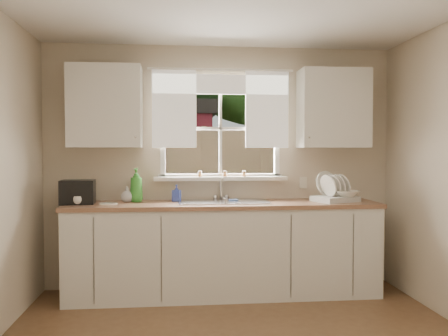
{
  "coord_description": "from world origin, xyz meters",
  "views": [
    {
      "loc": [
        -0.46,
        -2.92,
        1.42
      ],
      "look_at": [
        0.0,
        1.65,
        1.25
      ],
      "focal_mm": 38.0,
      "sensor_mm": 36.0,
      "label": 1
    }
  ],
  "objects": [
    {
      "name": "saucer",
      "position": [
        -1.1,
        1.64,
        0.92
      ],
      "size": [
        0.17,
        0.17,
        0.01
      ],
      "primitive_type": "cylinder",
      "color": "white",
      "rests_on": "countertop"
    },
    {
      "name": "soap_bottle_b",
      "position": [
        -0.46,
        1.83,
        0.99
      ],
      "size": [
        0.1,
        0.1,
        0.17
      ],
      "primitive_type": "imported",
      "rotation": [
        0.0,
        0.0,
        -0.29
      ],
      "color": "#2E44AF",
      "rests_on": "countertop"
    },
    {
      "name": "wall_outlet",
      "position": [
        0.88,
        1.99,
        1.08
      ],
      "size": [
        0.08,
        0.01,
        0.12
      ],
      "primitive_type": "cube",
      "color": "beige",
      "rests_on": "room_walls"
    },
    {
      "name": "room_walls",
      "position": [
        0.0,
        -0.07,
        1.24
      ],
      "size": [
        3.62,
        4.02,
        2.5
      ],
      "color": "beige",
      "rests_on": "ground"
    },
    {
      "name": "sink",
      "position": [
        0.0,
        1.71,
        0.84
      ],
      "size": [
        0.88,
        0.52,
        0.4
      ],
      "color": "#B7B7BC",
      "rests_on": "countertop"
    },
    {
      "name": "sill_jars",
      "position": [
        0.02,
        1.94,
        1.18
      ],
      "size": [
        0.5,
        0.04,
        0.06
      ],
      "color": "brown",
      "rests_on": "window"
    },
    {
      "name": "window",
      "position": [
        0.0,
        2.0,
        1.49
      ],
      "size": [
        1.38,
        0.16,
        1.06
      ],
      "color": "white",
      "rests_on": "room_walls"
    },
    {
      "name": "upper_cabinet_left",
      "position": [
        -1.15,
        1.82,
        1.85
      ],
      "size": [
        0.7,
        0.33,
        0.8
      ],
      "primitive_type": "cube",
      "color": "silver",
      "rests_on": "room_walls"
    },
    {
      "name": "base_cabinets",
      "position": [
        0.0,
        1.68,
        0.43
      ],
      "size": [
        3.0,
        0.62,
        0.87
      ],
      "primitive_type": "cube",
      "color": "silver",
      "rests_on": "ground"
    },
    {
      "name": "dish_rack",
      "position": [
        1.11,
        1.66,
        0.99
      ],
      "size": [
        0.49,
        0.44,
        0.3
      ],
      "color": "silver",
      "rests_on": "countertop"
    },
    {
      "name": "upper_cabinet_right",
      "position": [
        1.15,
        1.82,
        1.85
      ],
      "size": [
        0.7,
        0.33,
        0.8
      ],
      "primitive_type": "cube",
      "color": "silver",
      "rests_on": "room_walls"
    },
    {
      "name": "soap_bottle_c",
      "position": [
        -0.95,
        1.81,
        0.99
      ],
      "size": [
        0.13,
        0.13,
        0.15
      ],
      "primitive_type": "imported",
      "rotation": [
        0.0,
        0.0,
        -0.08
      ],
      "color": "beige",
      "rests_on": "countertop"
    },
    {
      "name": "backyard",
      "position": [
        0.58,
        8.42,
        3.46
      ],
      "size": [
        20.0,
        10.0,
        6.13
      ],
      "color": "#335421",
      "rests_on": "ground"
    },
    {
      "name": "soap_bottle_a",
      "position": [
        -0.86,
        1.83,
        1.08
      ],
      "size": [
        0.16,
        0.16,
        0.34
      ],
      "primitive_type": "imported",
      "rotation": [
        0.0,
        0.0,
        -0.26
      ],
      "color": "green",
      "rests_on": "countertop"
    },
    {
      "name": "cup",
      "position": [
        -1.38,
        1.61,
        0.95
      ],
      "size": [
        0.12,
        0.12,
        0.08
      ],
      "primitive_type": "imported",
      "rotation": [
        0.0,
        0.0,
        0.12
      ],
      "color": "white",
      "rests_on": "countertop"
    },
    {
      "name": "curtains",
      "position": [
        0.0,
        1.95,
        1.93
      ],
      "size": [
        1.5,
        0.03,
        0.81
      ],
      "color": "white",
      "rests_on": "room_walls"
    },
    {
      "name": "countertop",
      "position": [
        0.0,
        1.68,
        0.89
      ],
      "size": [
        3.04,
        0.65,
        0.04
      ],
      "primitive_type": "cube",
      "color": "#8F6347",
      "rests_on": "base_cabinets"
    },
    {
      "name": "black_appliance",
      "position": [
        -1.4,
        1.71,
        1.02
      ],
      "size": [
        0.33,
        0.29,
        0.23
      ],
      "primitive_type": "cube",
      "rotation": [
        0.0,
        0.0,
        0.07
      ],
      "color": "black",
      "rests_on": "countertop"
    },
    {
      "name": "bowl",
      "position": [
        1.23,
        1.62,
        0.99
      ],
      "size": [
        0.32,
        0.32,
        0.06
      ],
      "primitive_type": "imported",
      "rotation": [
        0.0,
        0.0,
        -0.41
      ],
      "color": "white",
      "rests_on": "dish_rack"
    }
  ]
}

